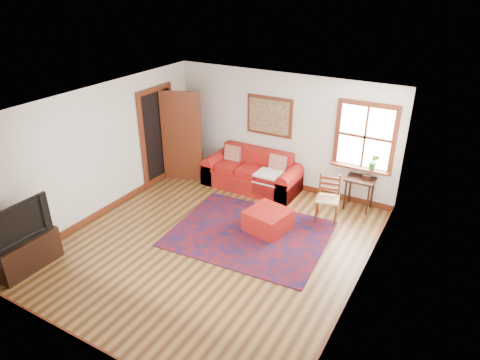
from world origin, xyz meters
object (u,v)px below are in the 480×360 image
Objects in this scene: side_table at (360,184)px; red_ottoman at (268,220)px; ladder_back_chair at (328,196)px; media_cabinet at (26,253)px; red_leather_sofa at (252,175)px.

red_ottoman is at bearing -126.88° from side_table.
ladder_back_chair is 0.89× the size of media_cabinet.
red_leather_sofa is 3.02× the size of red_ottoman.
red_leather_sofa is 2.33m from side_table.
side_table is (1.22, 1.62, 0.34)m from red_ottoman.
red_ottoman is 1.26m from ladder_back_chair.
red_ottoman is 2.05m from side_table.
red_leather_sofa is 1.97m from ladder_back_chair.
red_leather_sofa is 1.81m from red_ottoman.
side_table is at bearing 48.01° from media_cabinet.
ladder_back_chair is at bearing -120.79° from side_table.
media_cabinet is at bearing -123.63° from red_ottoman.
ladder_back_chair reaches higher than side_table.
ladder_back_chair is (-0.41, -0.69, -0.06)m from side_table.
red_leather_sofa is 2.09× the size of media_cabinet.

